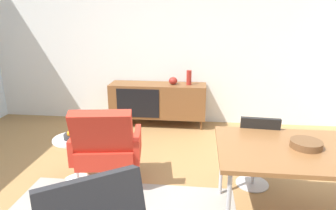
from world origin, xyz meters
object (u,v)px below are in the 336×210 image
Objects in this scene: lounge_chair_red at (106,147)px; vase_cobalt at (189,78)px; dining_table at (313,154)px; fruit_bowl at (73,135)px; wooden_bowl_on_table at (306,144)px; sideboard at (158,100)px; vase_sculptural_dark at (173,81)px; side_table_round at (75,155)px; dining_chair_back_left at (256,148)px.

vase_cobalt is at bearing 67.88° from lounge_chair_red.
dining_table is 8.00× the size of fruit_bowl.
wooden_bowl_on_table is 1.95m from lounge_chair_red.
sideboard is 11.35× the size of vase_sculptural_dark.
vase_cobalt is 2.25m from fruit_bowl.
vase_sculptural_dark is 0.70× the size of fruit_bowl.
dining_table reaches higher than sideboard.
lounge_chair_red is at bearing 168.04° from wooden_bowl_on_table.
vase_cobalt is at bearing 57.94° from fruit_bowl.
side_table_round is at bearing 170.66° from lounge_chair_red.
dining_chair_back_left is at bearing 4.92° from lounge_chair_red.
wooden_bowl_on_table is at bearing -65.18° from vase_cobalt.
vase_cobalt is 0.92× the size of wooden_bowl_on_table.
dining_table is 0.10m from wooden_bowl_on_table.
vase_cobalt is 2.64m from dining_table.
wooden_bowl_on_table reaches higher than sideboard.
vase_cobalt is 0.46× the size of side_table_round.
fruit_bowl is at bearing 170.85° from lounge_chair_red.
sideboard is 2.00m from side_table_round.
sideboard is at bearing 81.97° from lounge_chair_red.
sideboard is 0.43m from vase_sculptural_dark.
lounge_chair_red reaches higher than fruit_bowl.
wooden_bowl_on_table is at bearing 158.05° from dining_table.
vase_cobalt reaches higher than wooden_bowl_on_table.
sideboard is at bearing -179.58° from vase_sculptural_dark.
wooden_bowl_on_table is 0.68m from dining_chair_back_left.
vase_sculptural_dark is 2.15m from side_table_round.
wooden_bowl_on_table reaches higher than fruit_bowl.
sideboard is at bearing -179.79° from vase_cobalt.
dining_chair_back_left is (-0.35, 0.56, -0.23)m from dining_table.
dining_chair_back_left is at bearing 122.37° from dining_table.
dining_chair_back_left is (-0.29, 0.53, -0.30)m from wooden_bowl_on_table.
fruit_bowl is at bearing -116.02° from vase_sculptural_dark.
lounge_chair_red is 0.41m from fruit_bowl.
lounge_chair_red is 0.42m from side_table_round.
vase_cobalt is at bearing 57.90° from side_table_round.
vase_cobalt reaches higher than dining_table.
lounge_chair_red reaches higher than vase_sculptural_dark.
dining_chair_back_left reaches higher than sideboard.
fruit_bowl is (-0.92, -1.89, -0.22)m from vase_sculptural_dark.
dining_chair_back_left reaches higher than fruit_bowl.
side_table_round is at bearing -177.91° from dining_chair_back_left.
lounge_chair_red is at bearing -98.03° from sideboard.
vase_cobalt is at bearing 114.82° from wooden_bowl_on_table.
vase_sculptural_dark is 2.11m from fruit_bowl.
vase_sculptural_dark is at bearing 120.13° from dining_chair_back_left.
dining_table is 1.69× the size of lounge_chair_red.
vase_cobalt is 2.59m from wooden_bowl_on_table.
vase_sculptural_dark reaches higher than wooden_bowl_on_table.
lounge_chair_red is (-1.94, 0.42, -0.23)m from dining_table.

